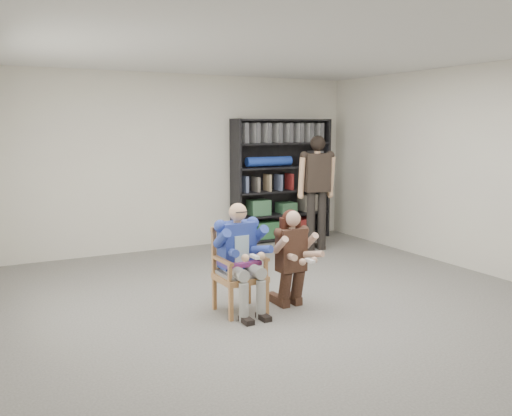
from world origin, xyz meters
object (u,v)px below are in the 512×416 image
armchair (240,270)px  kneeling_woman (293,259)px  seated_man (240,258)px  bookshelf (281,180)px  standing_man (317,194)px

armchair → kneeling_woman: bearing=-13.1°
seated_man → bookshelf: bookshelf is taller
kneeling_woman → standing_man: size_ratio=0.60×
armchair → standing_man: bearing=39.9°
armchair → bookshelf: (2.29, 3.07, 0.59)m
armchair → kneeling_woman: 0.60m
seated_man → standing_man: 3.19m
kneeling_woman → armchair: bearing=166.9°
armchair → kneeling_woman: size_ratio=0.84×
bookshelf → standing_man: (0.09, -0.97, -0.14)m
seated_man → bookshelf: 3.86m
bookshelf → kneeling_woman: bearing=-118.3°
seated_man → kneeling_woman: 0.59m
armchair → standing_man: 3.21m
armchair → bookshelf: 3.88m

